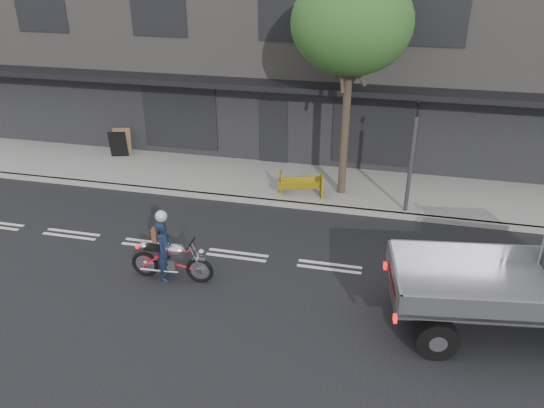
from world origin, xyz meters
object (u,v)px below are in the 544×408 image
Objects in this scene: street_tree at (352,23)px; traffic_light_pole at (411,163)px; rider at (165,250)px; construction_barrier at (300,186)px; motorcycle at (171,259)px; sandwich_board at (118,144)px.

street_tree is 1.93× the size of traffic_light_pole.
rider is 5.40m from construction_barrier.
motorcycle is (-5.40, -4.72, -1.11)m from traffic_light_pole.
street_tree is 4.37× the size of rider.
street_tree is at bearing -25.32° from sandwich_board.
street_tree is 9.62m from sandwich_board.
motorcycle is 0.28m from rider.
motorcycle is at bearing -91.61° from rider.
street_tree reaches higher than rider.
sandwich_board is at bearing 171.70° from street_tree.
rider is (-0.15, -0.00, 0.23)m from motorcycle.
traffic_light_pole is 10.60m from sandwich_board.
traffic_light_pole is 3.40m from construction_barrier.
street_tree is 7.99m from rider.
motorcycle is at bearing -121.41° from street_tree.
street_tree is 3.29× the size of motorcycle.
traffic_light_pole is at bearing -23.03° from street_tree.
traffic_light_pole is 1.71× the size of motorcycle.
traffic_light_pole reaches higher than sandwich_board.
street_tree is 6.71× the size of sandwich_board.
rider is (-5.55, -4.72, -0.88)m from traffic_light_pole.
sandwich_board is at bearing 33.67° from rider.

